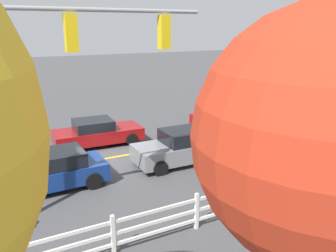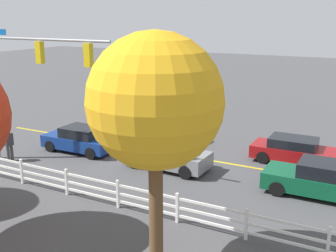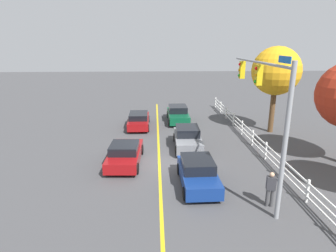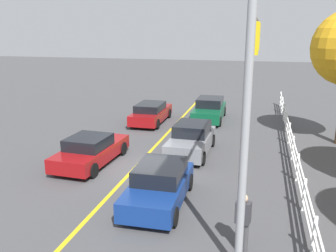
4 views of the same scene
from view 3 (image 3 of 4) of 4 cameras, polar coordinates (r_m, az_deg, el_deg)
ground_plane at (r=17.94m, az=-1.74°, el=-7.46°), size 120.00×120.00×0.00m
lane_center_stripe at (r=21.66m, az=-1.92°, el=-3.20°), size 28.00×0.16×0.01m
signal_assembly at (r=14.08m, az=18.76°, el=5.29°), size 7.59×0.38×6.70m
car_0 at (r=27.13m, az=1.99°, el=2.37°), size 4.52×1.96×1.49m
car_1 at (r=25.43m, az=-5.84°, el=1.22°), size 4.53×1.88×1.33m
car_2 at (r=20.32m, az=3.90°, el=-2.42°), size 4.22×1.95×1.50m
car_3 at (r=17.90m, az=-8.54°, el=-5.47°), size 4.49×2.12×1.34m
car_4 at (r=15.19m, az=5.95°, el=-9.25°), size 4.10×1.93×1.41m
pedestrian at (r=13.96m, az=19.75°, el=-11.50°), size 0.34×0.45×1.69m
white_rail_fence at (r=21.69m, az=16.46°, el=-2.18°), size 26.10×0.10×1.15m
tree_1 at (r=24.72m, az=20.73°, el=10.14°), size 3.86×3.86×6.99m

